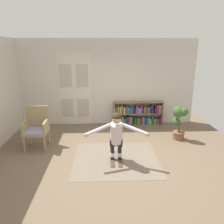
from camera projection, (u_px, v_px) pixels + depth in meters
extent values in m
plane|color=brown|center=(110.00, 158.00, 5.40)|extent=(7.20, 7.20, 0.00)
cube|color=beige|center=(107.00, 83.00, 7.48)|extent=(6.00, 0.10, 2.90)
cube|color=beige|center=(67.00, 91.00, 7.45)|extent=(0.55, 0.04, 2.35)
cube|color=#B2AD9D|center=(66.00, 76.00, 7.28)|extent=(0.41, 0.01, 0.76)
cube|color=#B2AD9D|center=(67.00, 108.00, 7.60)|extent=(0.41, 0.01, 0.64)
cube|color=beige|center=(83.00, 91.00, 7.47)|extent=(0.55, 0.04, 2.35)
cube|color=#B2AD9D|center=(82.00, 76.00, 7.31)|extent=(0.41, 0.01, 0.76)
cube|color=#B2AD9D|center=(83.00, 108.00, 7.62)|extent=(0.41, 0.01, 0.64)
cube|color=beige|center=(73.00, 54.00, 7.11)|extent=(1.22, 0.04, 0.10)
cube|color=#756655|center=(116.00, 159.00, 5.32)|extent=(2.02, 1.85, 0.01)
cube|color=olive|center=(114.00, 113.00, 7.58)|extent=(0.04, 0.30, 0.82)
cube|color=olive|center=(162.00, 113.00, 7.64)|extent=(0.04, 0.30, 0.82)
cube|color=olive|center=(138.00, 124.00, 7.72)|extent=(1.67, 0.30, 0.02)
cube|color=olive|center=(138.00, 113.00, 7.61)|extent=(1.67, 0.30, 0.02)
cube|color=olive|center=(138.00, 102.00, 7.50)|extent=(1.67, 0.30, 0.02)
cube|color=#BD53B8|center=(115.00, 121.00, 7.65)|extent=(0.04, 0.23, 0.24)
cube|color=#30955F|center=(117.00, 121.00, 7.65)|extent=(0.05, 0.15, 0.26)
cube|color=#713DD1|center=(119.00, 121.00, 7.69)|extent=(0.04, 0.24, 0.20)
cube|color=#5DCA41|center=(121.00, 121.00, 7.67)|extent=(0.04, 0.15, 0.19)
cube|color=#6AAA6F|center=(123.00, 120.00, 7.65)|extent=(0.06, 0.21, 0.29)
cube|color=#752E73|center=(124.00, 121.00, 7.67)|extent=(0.03, 0.22, 0.22)
cube|color=brown|center=(125.00, 121.00, 7.66)|extent=(0.04, 0.16, 0.21)
cube|color=#1F646A|center=(126.00, 121.00, 7.68)|extent=(0.04, 0.17, 0.22)
cube|color=navy|center=(127.00, 120.00, 7.69)|extent=(0.04, 0.22, 0.28)
cube|color=#C52ECA|center=(129.00, 120.00, 7.68)|extent=(0.04, 0.17, 0.26)
cube|color=#629B6D|center=(130.00, 120.00, 7.67)|extent=(0.05, 0.24, 0.26)
cube|color=#596415|center=(132.00, 120.00, 7.69)|extent=(0.05, 0.16, 0.25)
cube|color=#2B532F|center=(134.00, 121.00, 7.69)|extent=(0.03, 0.23, 0.18)
cube|color=#4C5826|center=(135.00, 120.00, 7.70)|extent=(0.04, 0.24, 0.25)
cube|color=#345877|center=(137.00, 120.00, 7.70)|extent=(0.04, 0.17, 0.25)
cube|color=#99A664|center=(139.00, 121.00, 7.70)|extent=(0.05, 0.16, 0.22)
cube|color=#565110|center=(140.00, 121.00, 7.70)|extent=(0.03, 0.23, 0.21)
cube|color=#C6385F|center=(142.00, 120.00, 7.69)|extent=(0.03, 0.18, 0.25)
cube|color=#60ADD1|center=(143.00, 120.00, 7.70)|extent=(0.04, 0.22, 0.25)
cube|color=#3A3F64|center=(144.00, 120.00, 7.69)|extent=(0.04, 0.15, 0.25)
cube|color=#1B6094|center=(146.00, 121.00, 7.69)|extent=(0.04, 0.18, 0.23)
cube|color=#3EA17A|center=(148.00, 121.00, 7.71)|extent=(0.06, 0.22, 0.23)
cube|color=#A2AB56|center=(150.00, 121.00, 7.70)|extent=(0.06, 0.23, 0.19)
cube|color=#247352|center=(152.00, 120.00, 7.69)|extent=(0.03, 0.14, 0.29)
cube|color=#538454|center=(154.00, 121.00, 7.71)|extent=(0.06, 0.20, 0.20)
cube|color=#6A65D0|center=(156.00, 121.00, 7.72)|extent=(0.04, 0.17, 0.20)
cube|color=brown|center=(158.00, 121.00, 7.71)|extent=(0.06, 0.17, 0.18)
cube|color=#661A89|center=(160.00, 120.00, 7.73)|extent=(0.06, 0.17, 0.23)
cube|color=#448E53|center=(115.00, 111.00, 7.55)|extent=(0.04, 0.19, 0.19)
cube|color=olive|center=(117.00, 110.00, 7.54)|extent=(0.03, 0.16, 0.23)
cube|color=#BBC87C|center=(118.00, 110.00, 7.54)|extent=(0.03, 0.16, 0.25)
cube|color=tan|center=(120.00, 110.00, 7.56)|extent=(0.05, 0.21, 0.23)
cube|color=#7A5C4D|center=(122.00, 109.00, 7.53)|extent=(0.05, 0.17, 0.28)
cube|color=#96C876|center=(124.00, 110.00, 7.55)|extent=(0.06, 0.16, 0.21)
cube|color=brown|center=(126.00, 109.00, 7.56)|extent=(0.05, 0.21, 0.28)
cube|color=#31B594|center=(128.00, 110.00, 7.58)|extent=(0.05, 0.14, 0.22)
cube|color=#4143A5|center=(130.00, 110.00, 7.55)|extent=(0.04, 0.19, 0.23)
cube|color=#339255|center=(131.00, 111.00, 7.57)|extent=(0.04, 0.16, 0.18)
cube|color=purple|center=(133.00, 109.00, 7.58)|extent=(0.05, 0.15, 0.25)
cube|color=navy|center=(135.00, 110.00, 7.58)|extent=(0.07, 0.14, 0.19)
cube|color=#7C4F9E|center=(137.00, 109.00, 7.59)|extent=(0.07, 0.21, 0.26)
cube|color=#678251|center=(138.00, 110.00, 7.60)|extent=(0.03, 0.23, 0.20)
cube|color=#967FD4|center=(139.00, 110.00, 7.60)|extent=(0.05, 0.22, 0.19)
cube|color=#AE2580|center=(141.00, 109.00, 7.58)|extent=(0.05, 0.17, 0.29)
cube|color=#2C5767|center=(143.00, 110.00, 7.60)|extent=(0.03, 0.18, 0.19)
cube|color=olive|center=(144.00, 110.00, 7.59)|extent=(0.04, 0.20, 0.23)
cube|color=#444786|center=(147.00, 110.00, 7.58)|extent=(0.05, 0.15, 0.24)
cube|color=#D04E91|center=(148.00, 110.00, 7.60)|extent=(0.04, 0.20, 0.22)
cube|color=navy|center=(150.00, 109.00, 7.60)|extent=(0.04, 0.17, 0.25)
cube|color=#22414F|center=(152.00, 109.00, 7.60)|extent=(0.06, 0.21, 0.30)
cube|color=#5A1323|center=(153.00, 110.00, 7.61)|extent=(0.05, 0.20, 0.18)
cube|color=#4F1E5C|center=(155.00, 110.00, 7.61)|extent=(0.05, 0.23, 0.22)
cube|color=#A83560|center=(157.00, 109.00, 7.59)|extent=(0.06, 0.15, 0.29)
cube|color=#CF57B4|center=(159.00, 109.00, 7.58)|extent=(0.05, 0.17, 0.29)
cube|color=olive|center=(161.00, 109.00, 7.61)|extent=(0.05, 0.15, 0.28)
cylinder|color=#97865A|center=(24.00, 145.00, 5.62)|extent=(0.05, 0.05, 0.42)
cylinder|color=#97865A|center=(45.00, 144.00, 5.65)|extent=(0.05, 0.05, 0.42)
cylinder|color=#97865A|center=(30.00, 137.00, 6.11)|extent=(0.05, 0.05, 0.42)
cylinder|color=#97865A|center=(49.00, 136.00, 6.15)|extent=(0.05, 0.05, 0.42)
cube|color=#97865A|center=(36.00, 132.00, 5.81)|extent=(0.62, 0.62, 0.06)
cube|color=#9794C6|center=(36.00, 130.00, 5.80)|extent=(0.56, 0.56, 0.04)
cube|color=#97865A|center=(38.00, 116.00, 5.97)|extent=(0.60, 0.08, 0.60)
cube|color=#97865A|center=(25.00, 126.00, 5.75)|extent=(0.08, 0.56, 0.28)
cube|color=#97865A|center=(46.00, 126.00, 5.78)|extent=(0.08, 0.56, 0.28)
cylinder|color=brown|center=(178.00, 135.00, 6.47)|extent=(0.31, 0.31, 0.22)
cylinder|color=brown|center=(179.00, 133.00, 6.44)|extent=(0.34, 0.34, 0.04)
cylinder|color=#4C3823|center=(179.00, 126.00, 6.38)|extent=(0.04, 0.04, 0.36)
sphere|color=#365D29|center=(176.00, 122.00, 6.40)|extent=(0.23, 0.23, 0.23)
sphere|color=#365D29|center=(179.00, 112.00, 6.27)|extent=(0.34, 0.34, 0.34)
sphere|color=#365D29|center=(184.00, 112.00, 6.19)|extent=(0.25, 0.25, 0.25)
cube|color=#4C3826|center=(112.00, 159.00, 5.32)|extent=(0.10, 0.79, 0.01)
cube|color=#4C3826|center=(112.00, 151.00, 5.65)|extent=(0.09, 0.12, 0.06)
cube|color=black|center=(112.00, 158.00, 5.29)|extent=(0.08, 0.12, 0.04)
cube|color=#4C3826|center=(120.00, 159.00, 5.32)|extent=(0.10, 0.79, 0.01)
cube|color=#4C3826|center=(119.00, 151.00, 5.66)|extent=(0.09, 0.12, 0.06)
cube|color=black|center=(120.00, 158.00, 5.29)|extent=(0.08, 0.12, 0.04)
cylinder|color=white|center=(112.00, 154.00, 5.28)|extent=(0.11, 0.11, 0.10)
cylinder|color=black|center=(112.00, 147.00, 5.23)|extent=(0.09, 0.09, 0.30)
cylinder|color=black|center=(112.00, 143.00, 5.18)|extent=(0.11, 0.11, 0.22)
cylinder|color=white|center=(120.00, 154.00, 5.29)|extent=(0.11, 0.11, 0.10)
cylinder|color=black|center=(120.00, 147.00, 5.23)|extent=(0.09, 0.09, 0.30)
cylinder|color=black|center=(120.00, 143.00, 5.18)|extent=(0.11, 0.11, 0.22)
cube|color=black|center=(116.00, 142.00, 5.17)|extent=(0.30, 0.19, 0.14)
cylinder|color=silver|center=(116.00, 133.00, 5.03)|extent=(0.29, 0.42, 0.58)
sphere|color=tan|center=(117.00, 119.00, 4.80)|extent=(0.20, 0.20, 0.20)
sphere|color=#382619|center=(117.00, 117.00, 4.79)|extent=(0.21, 0.21, 0.21)
cylinder|color=silver|center=(98.00, 130.00, 4.80)|extent=(0.57, 0.30, 0.22)
sphere|color=tan|center=(86.00, 135.00, 4.71)|extent=(0.09, 0.09, 0.09)
cylinder|color=silver|center=(135.00, 129.00, 4.82)|extent=(0.56, 0.31, 0.22)
sphere|color=tan|center=(147.00, 134.00, 4.74)|extent=(0.09, 0.09, 0.09)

